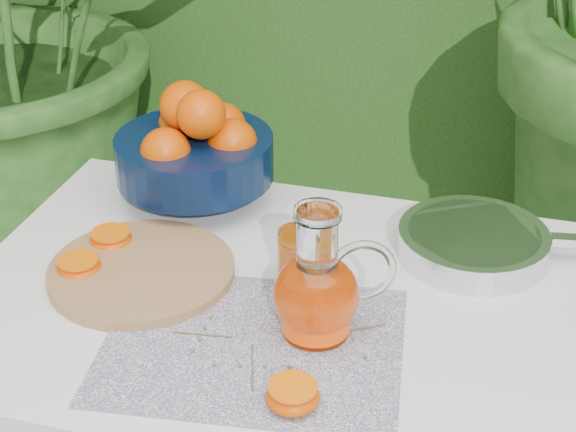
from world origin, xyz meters
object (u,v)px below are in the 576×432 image
(fruit_bowl, at_px, (196,147))
(saute_pan, at_px, (476,242))
(cutting_board, at_px, (142,271))
(white_table, at_px, (285,338))
(juice_pitcher, at_px, (318,291))

(fruit_bowl, distance_m, saute_pan, 0.51)
(cutting_board, relative_size, fruit_bowl, 0.79)
(white_table, relative_size, juice_pitcher, 4.97)
(white_table, distance_m, fruit_bowl, 0.39)
(saute_pan, bearing_deg, white_table, -143.76)
(juice_pitcher, distance_m, saute_pan, 0.34)
(white_table, distance_m, cutting_board, 0.25)
(cutting_board, relative_size, juice_pitcher, 1.46)
(fruit_bowl, bearing_deg, white_table, -47.39)
(juice_pitcher, bearing_deg, white_table, 133.01)
(fruit_bowl, xyz_separation_m, juice_pitcher, (0.31, -0.33, -0.03))
(fruit_bowl, bearing_deg, cutting_board, -89.03)
(white_table, bearing_deg, saute_pan, 36.24)
(cutting_board, height_order, fruit_bowl, fruit_bowl)
(white_table, bearing_deg, juice_pitcher, -46.99)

